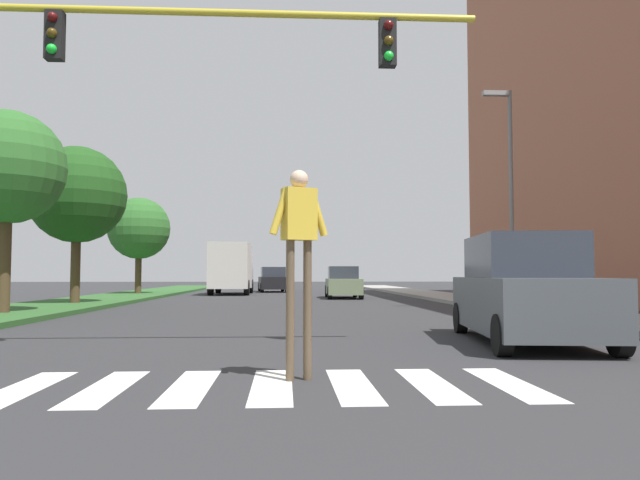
{
  "coord_description": "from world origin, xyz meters",
  "views": [
    {
      "loc": [
        0.14,
        0.23,
        1.25
      ],
      "look_at": [
        1.13,
        17.42,
        2.22
      ],
      "focal_mm": 34.09,
      "sensor_mm": 36.0,
      "label": 1
    }
  ],
  "objects_px": {
    "tree_mid": "(7,168)",
    "truck_box_delivery": "(232,268)",
    "tree_distant": "(139,229)",
    "pedestrian_performer": "(299,239)",
    "sedan_midblock": "(343,283)",
    "suv_crossing": "(525,291)",
    "sedan_distant": "(273,280)",
    "traffic_light_gantry": "(56,78)",
    "tree_far": "(77,195)",
    "street_lamp_right": "(508,177)"
  },
  "relations": [
    {
      "from": "pedestrian_performer",
      "to": "sedan_distant",
      "type": "xyz_separation_m",
      "value": [
        -1.0,
        35.4,
        -0.86
      ]
    },
    {
      "from": "tree_mid",
      "to": "traffic_light_gantry",
      "type": "distance_m",
      "value": 9.23
    },
    {
      "from": "tree_far",
      "to": "traffic_light_gantry",
      "type": "bearing_deg",
      "value": -72.76
    },
    {
      "from": "tree_distant",
      "to": "sedan_distant",
      "type": "height_order",
      "value": "tree_distant"
    },
    {
      "from": "tree_mid",
      "to": "pedestrian_performer",
      "type": "distance_m",
      "value": 13.82
    },
    {
      "from": "street_lamp_right",
      "to": "pedestrian_performer",
      "type": "relative_size",
      "value": 3.01
    },
    {
      "from": "tree_distant",
      "to": "sedan_midblock",
      "type": "xyz_separation_m",
      "value": [
        11.45,
        -3.87,
        -3.1
      ]
    },
    {
      "from": "sedan_distant",
      "to": "tree_far",
      "type": "bearing_deg",
      "value": -111.13
    },
    {
      "from": "pedestrian_performer",
      "to": "street_lamp_right",
      "type": "bearing_deg",
      "value": 60.31
    },
    {
      "from": "street_lamp_right",
      "to": "tree_mid",
      "type": "bearing_deg",
      "value": -171.0
    },
    {
      "from": "traffic_light_gantry",
      "to": "sedan_midblock",
      "type": "relative_size",
      "value": 2.21
    },
    {
      "from": "sedan_midblock",
      "to": "sedan_distant",
      "type": "xyz_separation_m",
      "value": [
        -3.87,
        11.03,
        0.04
      ]
    },
    {
      "from": "traffic_light_gantry",
      "to": "tree_distant",
      "type": "bearing_deg",
      "value": 100.44
    },
    {
      "from": "suv_crossing",
      "to": "sedan_midblock",
      "type": "relative_size",
      "value": 1.06
    },
    {
      "from": "tree_mid",
      "to": "truck_box_delivery",
      "type": "relative_size",
      "value": 0.95
    },
    {
      "from": "suv_crossing",
      "to": "sedan_distant",
      "type": "distance_m",
      "value": 32.13
    },
    {
      "from": "pedestrian_performer",
      "to": "truck_box_delivery",
      "type": "distance_m",
      "value": 30.69
    },
    {
      "from": "pedestrian_performer",
      "to": "traffic_light_gantry",
      "type": "bearing_deg",
      "value": 145.66
    },
    {
      "from": "suv_crossing",
      "to": "sedan_midblock",
      "type": "xyz_separation_m",
      "value": [
        -1.35,
        20.67,
        -0.16
      ]
    },
    {
      "from": "pedestrian_performer",
      "to": "tree_far",
      "type": "bearing_deg",
      "value": 116.23
    },
    {
      "from": "traffic_light_gantry",
      "to": "sedan_distant",
      "type": "height_order",
      "value": "traffic_light_gantry"
    },
    {
      "from": "tree_far",
      "to": "sedan_distant",
      "type": "height_order",
      "value": "tree_far"
    },
    {
      "from": "sedan_distant",
      "to": "truck_box_delivery",
      "type": "bearing_deg",
      "value": -116.44
    },
    {
      "from": "tree_far",
      "to": "pedestrian_performer",
      "type": "xyz_separation_m",
      "value": [
        8.23,
        -16.7,
        -2.65
      ]
    },
    {
      "from": "street_lamp_right",
      "to": "truck_box_delivery",
      "type": "bearing_deg",
      "value": 122.6
    },
    {
      "from": "tree_distant",
      "to": "sedan_midblock",
      "type": "distance_m",
      "value": 12.48
    },
    {
      "from": "pedestrian_performer",
      "to": "sedan_distant",
      "type": "bearing_deg",
      "value": 91.63
    },
    {
      "from": "tree_distant",
      "to": "traffic_light_gantry",
      "type": "xyz_separation_m",
      "value": [
        4.72,
        -25.6,
        0.53
      ]
    },
    {
      "from": "tree_mid",
      "to": "tree_distant",
      "type": "relative_size",
      "value": 1.06
    },
    {
      "from": "pedestrian_performer",
      "to": "sedan_distant",
      "type": "relative_size",
      "value": 0.56
    },
    {
      "from": "tree_mid",
      "to": "tree_distant",
      "type": "height_order",
      "value": "tree_mid"
    },
    {
      "from": "traffic_light_gantry",
      "to": "pedestrian_performer",
      "type": "distance_m",
      "value": 5.42
    },
    {
      "from": "pedestrian_performer",
      "to": "tree_distant",
      "type": "bearing_deg",
      "value": 106.9
    },
    {
      "from": "street_lamp_right",
      "to": "suv_crossing",
      "type": "distance_m",
      "value": 10.79
    },
    {
      "from": "suv_crossing",
      "to": "sedan_distant",
      "type": "relative_size",
      "value": 1.08
    },
    {
      "from": "pedestrian_performer",
      "to": "sedan_midblock",
      "type": "bearing_deg",
      "value": 83.29
    },
    {
      "from": "tree_mid",
      "to": "truck_box_delivery",
      "type": "distance_m",
      "value": 20.47
    },
    {
      "from": "tree_far",
      "to": "street_lamp_right",
      "type": "distance_m",
      "value": 16.17
    },
    {
      "from": "truck_box_delivery",
      "to": "pedestrian_performer",
      "type": "bearing_deg",
      "value": -83.56
    },
    {
      "from": "tree_far",
      "to": "pedestrian_performer",
      "type": "relative_size",
      "value": 2.43
    },
    {
      "from": "traffic_light_gantry",
      "to": "sedan_midblock",
      "type": "xyz_separation_m",
      "value": [
        6.73,
        21.73,
        -3.64
      ]
    },
    {
      "from": "traffic_light_gantry",
      "to": "suv_crossing",
      "type": "xyz_separation_m",
      "value": [
        8.09,
        1.06,
        -3.47
      ]
    },
    {
      "from": "tree_far",
      "to": "tree_distant",
      "type": "distance_m",
      "value": 11.56
    },
    {
      "from": "tree_distant",
      "to": "traffic_light_gantry",
      "type": "relative_size",
      "value": 0.55
    },
    {
      "from": "tree_mid",
      "to": "pedestrian_performer",
      "type": "xyz_separation_m",
      "value": [
        8.24,
        -10.77,
        -2.67
      ]
    },
    {
      "from": "tree_distant",
      "to": "pedestrian_performer",
      "type": "distance_m",
      "value": 29.6
    },
    {
      "from": "tree_mid",
      "to": "sedan_midblock",
      "type": "bearing_deg",
      "value": 50.76
    },
    {
      "from": "tree_mid",
      "to": "traffic_light_gantry",
      "type": "bearing_deg",
      "value": -61.71
    },
    {
      "from": "suv_crossing",
      "to": "sedan_distant",
      "type": "xyz_separation_m",
      "value": [
        -5.23,
        31.7,
        -0.13
      ]
    },
    {
      "from": "tree_far",
      "to": "traffic_light_gantry",
      "type": "distance_m",
      "value": 14.72
    }
  ]
}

